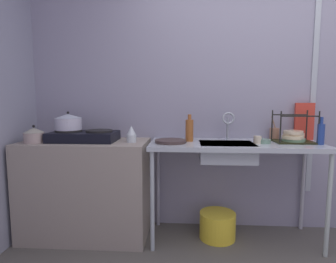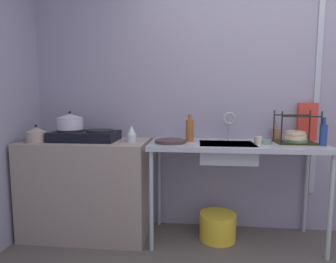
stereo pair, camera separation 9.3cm
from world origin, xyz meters
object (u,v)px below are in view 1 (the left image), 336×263
(stove, at_px, (84,136))
(bottle_by_rack, at_px, (321,133))
(pot_beside_stove, at_px, (34,135))
(bottle_by_sink, at_px, (189,130))
(dish_rack, at_px, (293,137))
(bucket_on_floor, at_px, (217,225))
(cereal_box, at_px, (304,121))
(utensil_jar, at_px, (274,134))
(frying_pan, at_px, (171,141))
(pot_on_left_burner, at_px, (68,122))
(small_bowl_on_drainboard, at_px, (263,141))
(percolator, at_px, (131,134))
(faucet, at_px, (228,121))
(sink_basin, at_px, (227,152))
(cup_by_rack, at_px, (257,140))

(stove, relative_size, bottle_by_rack, 2.54)
(pot_beside_stove, distance_m, bottle_by_rack, 2.48)
(stove, relative_size, bottle_by_sink, 2.41)
(dish_rack, relative_size, bucket_on_floor, 1.01)
(bottle_by_sink, distance_m, cereal_box, 1.11)
(utensil_jar, bearing_deg, frying_pan, -164.79)
(bottle_by_sink, bearing_deg, pot_beside_stove, -172.21)
(pot_on_left_burner, distance_m, bottle_by_rack, 2.23)
(pot_on_left_burner, relative_size, small_bowl_on_drainboard, 1.93)
(percolator, distance_m, faucet, 0.91)
(small_bowl_on_drainboard, height_order, cereal_box, cereal_box)
(utensil_jar, bearing_deg, sink_basin, -152.10)
(bucket_on_floor, bearing_deg, cereal_box, 15.67)
(stove, height_order, small_bowl_on_drainboard, stove)
(bucket_on_floor, bearing_deg, sink_basin, -35.45)
(cup_by_rack, bearing_deg, bucket_on_floor, 171.78)
(pot_on_left_burner, xyz_separation_m, frying_pan, (0.95, -0.05, -0.16))
(dish_rack, distance_m, utensil_jar, 0.21)
(pot_on_left_burner, height_order, frying_pan, pot_on_left_burner)
(pot_on_left_burner, relative_size, cup_by_rack, 3.54)
(pot_beside_stove, xyz_separation_m, small_bowl_on_drainboard, (2.02, 0.12, -0.05))
(bottle_by_rack, distance_m, utensil_jar, 0.41)
(dish_rack, height_order, bottle_by_sink, dish_rack)
(frying_pan, bearing_deg, cup_by_rack, 0.44)
(pot_on_left_burner, height_order, cereal_box, cereal_box)
(sink_basin, relative_size, bucket_on_floor, 1.43)
(cereal_box, bearing_deg, bottle_by_sink, -162.07)
(sink_basin, distance_m, bottle_by_sink, 0.39)
(sink_basin, height_order, small_bowl_on_drainboard, small_bowl_on_drainboard)
(pot_on_left_burner, bearing_deg, sink_basin, -1.52)
(cup_by_rack, bearing_deg, dish_rack, 13.94)
(percolator, bearing_deg, cereal_box, 9.70)
(pot_on_left_burner, distance_m, faucet, 1.48)
(sink_basin, relative_size, cup_by_rack, 6.97)
(bottle_by_rack, relative_size, bucket_on_floor, 0.71)
(dish_rack, bearing_deg, frying_pan, -175.34)
(stove, height_order, frying_pan, stove)
(dish_rack, bearing_deg, cereal_box, 49.44)
(stove, xyz_separation_m, cereal_box, (2.07, 0.24, 0.13))
(pot_on_left_burner, bearing_deg, pot_beside_stove, -152.26)
(pot_on_left_burner, height_order, pot_beside_stove, pot_on_left_burner)
(small_bowl_on_drainboard, height_order, bottle_by_rack, bottle_by_rack)
(cup_by_rack, xyz_separation_m, bottle_by_rack, (0.52, -0.02, 0.06))
(dish_rack, height_order, utensil_jar, dish_rack)
(pot_beside_stove, distance_m, frying_pan, 1.21)
(stove, bearing_deg, pot_beside_stove, -161.37)
(cereal_box, bearing_deg, pot_beside_stove, -163.05)
(sink_basin, height_order, cereal_box, cereal_box)
(frying_pan, distance_m, bottle_by_rack, 1.28)
(small_bowl_on_drainboard, bearing_deg, utensil_jar, 54.50)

